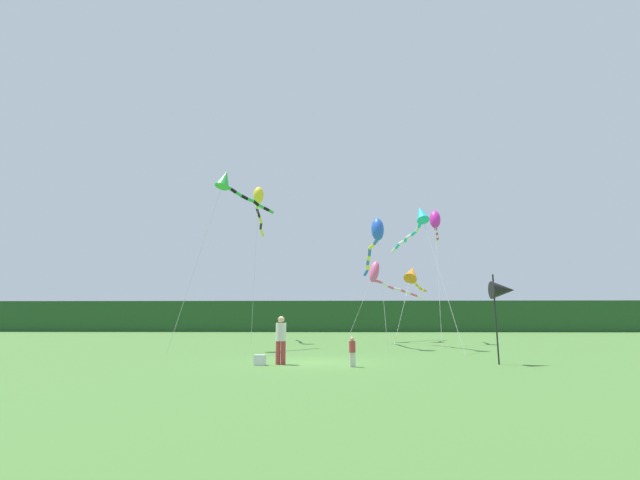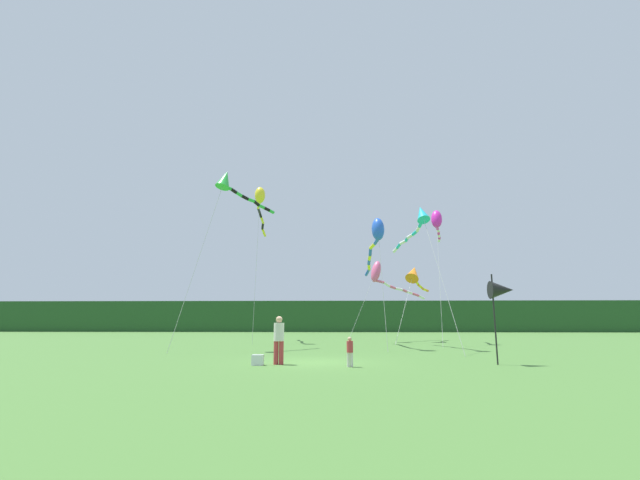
{
  "view_description": "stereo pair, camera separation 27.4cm",
  "coord_description": "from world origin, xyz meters",
  "px_view_note": "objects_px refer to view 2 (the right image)",
  "views": [
    {
      "loc": [
        0.65,
        -18.04,
        1.68
      ],
      "look_at": [
        0.0,
        6.0,
        6.09
      ],
      "focal_mm": 24.45,
      "sensor_mm": 36.0,
      "label": 1
    },
    {
      "loc": [
        0.93,
        -18.03,
        1.68
      ],
      "look_at": [
        0.0,
        6.0,
        6.09
      ],
      "focal_mm": 24.45,
      "sensor_mm": 36.0,
      "label": 2
    }
  ],
  "objects_px": {
    "cooler_box": "(258,360)",
    "kite_magenta": "(437,221)",
    "person_adult": "(279,337)",
    "kite_blue": "(376,236)",
    "kite_yellow": "(260,201)",
    "person_child": "(350,350)",
    "banner_flag_pole": "(501,291)",
    "kite_orange": "(414,274)",
    "kite_rainbow": "(382,276)",
    "kite_green": "(229,183)",
    "kite_cyan": "(418,220)"
  },
  "relations": [
    {
      "from": "person_child",
      "to": "banner_flag_pole",
      "type": "height_order",
      "value": "banner_flag_pole"
    },
    {
      "from": "kite_rainbow",
      "to": "kite_green",
      "type": "height_order",
      "value": "kite_green"
    },
    {
      "from": "cooler_box",
      "to": "kite_green",
      "type": "distance_m",
      "value": 13.07
    },
    {
      "from": "person_adult",
      "to": "kite_rainbow",
      "type": "relative_size",
      "value": 0.26
    },
    {
      "from": "banner_flag_pole",
      "to": "kite_yellow",
      "type": "bearing_deg",
      "value": 128.09
    },
    {
      "from": "banner_flag_pole",
      "to": "kite_orange",
      "type": "xyz_separation_m",
      "value": [
        -0.25,
        17.6,
        2.47
      ]
    },
    {
      "from": "person_adult",
      "to": "kite_blue",
      "type": "relative_size",
      "value": 0.21
    },
    {
      "from": "kite_rainbow",
      "to": "kite_orange",
      "type": "distance_m",
      "value": 2.63
    },
    {
      "from": "kite_magenta",
      "to": "person_child",
      "type": "bearing_deg",
      "value": -114.1
    },
    {
      "from": "kite_yellow",
      "to": "banner_flag_pole",
      "type": "bearing_deg",
      "value": -51.91
    },
    {
      "from": "person_adult",
      "to": "banner_flag_pole",
      "type": "relative_size",
      "value": 0.53
    },
    {
      "from": "person_adult",
      "to": "banner_flag_pole",
      "type": "bearing_deg",
      "value": 1.45
    },
    {
      "from": "person_adult",
      "to": "kite_magenta",
      "type": "bearing_deg",
      "value": 56.94
    },
    {
      "from": "kite_blue",
      "to": "kite_rainbow",
      "type": "xyz_separation_m",
      "value": [
        1.1,
        8.11,
        -1.63
      ]
    },
    {
      "from": "banner_flag_pole",
      "to": "kite_cyan",
      "type": "bearing_deg",
      "value": 98.78
    },
    {
      "from": "cooler_box",
      "to": "kite_rainbow",
      "type": "distance_m",
      "value": 19.61
    },
    {
      "from": "cooler_box",
      "to": "kite_rainbow",
      "type": "height_order",
      "value": "kite_rainbow"
    },
    {
      "from": "cooler_box",
      "to": "kite_magenta",
      "type": "height_order",
      "value": "kite_magenta"
    },
    {
      "from": "banner_flag_pole",
      "to": "kite_green",
      "type": "relative_size",
      "value": 0.32
    },
    {
      "from": "kite_cyan",
      "to": "kite_blue",
      "type": "xyz_separation_m",
      "value": [
        -2.57,
        0.19,
        -0.94
      ]
    },
    {
      "from": "kite_orange",
      "to": "kite_green",
      "type": "bearing_deg",
      "value": -141.74
    },
    {
      "from": "person_adult",
      "to": "kite_rainbow",
      "type": "distance_m",
      "value": 18.91
    },
    {
      "from": "person_adult",
      "to": "kite_cyan",
      "type": "height_order",
      "value": "kite_cyan"
    },
    {
      "from": "cooler_box",
      "to": "kite_green",
      "type": "xyz_separation_m",
      "value": [
        -3.46,
        8.17,
        9.59
      ]
    },
    {
      "from": "cooler_box",
      "to": "kite_cyan",
      "type": "bearing_deg",
      "value": 49.93
    },
    {
      "from": "cooler_box",
      "to": "kite_yellow",
      "type": "relative_size",
      "value": 0.04
    },
    {
      "from": "person_adult",
      "to": "person_child",
      "type": "relative_size",
      "value": 1.7
    },
    {
      "from": "kite_rainbow",
      "to": "person_child",
      "type": "bearing_deg",
      "value": -99.6
    },
    {
      "from": "cooler_box",
      "to": "kite_magenta",
      "type": "bearing_deg",
      "value": 55.5
    },
    {
      "from": "person_child",
      "to": "banner_flag_pole",
      "type": "xyz_separation_m",
      "value": [
        5.95,
        1.0,
        2.2
      ]
    },
    {
      "from": "banner_flag_pole",
      "to": "kite_green",
      "type": "distance_m",
      "value": 16.52
    },
    {
      "from": "banner_flag_pole",
      "to": "kite_green",
      "type": "xyz_separation_m",
      "value": [
        -12.86,
        7.66,
        6.99
      ]
    },
    {
      "from": "banner_flag_pole",
      "to": "kite_orange",
      "type": "height_order",
      "value": "kite_orange"
    },
    {
      "from": "kite_magenta",
      "to": "kite_orange",
      "type": "relative_size",
      "value": 1.26
    },
    {
      "from": "kite_cyan",
      "to": "kite_green",
      "type": "bearing_deg",
      "value": -173.28
    },
    {
      "from": "person_adult",
      "to": "kite_orange",
      "type": "xyz_separation_m",
      "value": [
        8.4,
        17.82,
        4.25
      ]
    },
    {
      "from": "banner_flag_pole",
      "to": "kite_orange",
      "type": "bearing_deg",
      "value": 90.82
    },
    {
      "from": "kite_yellow",
      "to": "kite_orange",
      "type": "xyz_separation_m",
      "value": [
        12.17,
        1.75,
        -5.68
      ]
    },
    {
      "from": "person_child",
      "to": "kite_rainbow",
      "type": "xyz_separation_m",
      "value": [
        3.1,
        18.3,
        4.52
      ]
    },
    {
      "from": "person_child",
      "to": "kite_blue",
      "type": "bearing_deg",
      "value": 78.95
    },
    {
      "from": "kite_yellow",
      "to": "kite_blue",
      "type": "bearing_deg",
      "value": -38.17
    },
    {
      "from": "person_child",
      "to": "banner_flag_pole",
      "type": "distance_m",
      "value": 6.42
    },
    {
      "from": "banner_flag_pole",
      "to": "kite_yellow",
      "type": "height_order",
      "value": "kite_yellow"
    },
    {
      "from": "banner_flag_pole",
      "to": "kite_magenta",
      "type": "xyz_separation_m",
      "value": [
        1.1,
        14.77,
        6.14
      ]
    },
    {
      "from": "person_adult",
      "to": "kite_green",
      "type": "height_order",
      "value": "kite_green"
    },
    {
      "from": "kite_blue",
      "to": "kite_magenta",
      "type": "bearing_deg",
      "value": 47.75
    },
    {
      "from": "person_child",
      "to": "kite_yellow",
      "type": "relative_size",
      "value": 0.09
    },
    {
      "from": "kite_yellow",
      "to": "kite_orange",
      "type": "distance_m",
      "value": 13.55
    },
    {
      "from": "cooler_box",
      "to": "banner_flag_pole",
      "type": "bearing_deg",
      "value": 3.12
    },
    {
      "from": "kite_yellow",
      "to": "kite_blue",
      "type": "distance_m",
      "value": 11.55
    }
  ]
}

